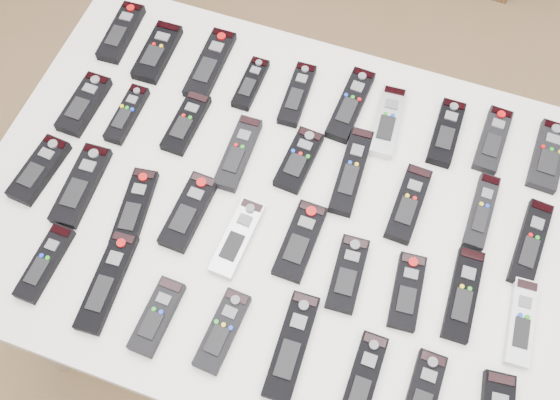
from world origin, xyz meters
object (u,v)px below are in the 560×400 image
(remote_11, at_px, (127,114))
(remote_16, at_px, (408,204))
(remote_21, at_px, (135,208))
(remote_3, at_px, (251,84))
(remote_5, at_px, (350,105))
(remote_32, at_px, (222,331))
(remote_0, at_px, (121,32))
(remote_12, at_px, (186,123))
(remote_22, at_px, (189,212))
(remote_9, at_px, (548,156))
(remote_26, at_px, (407,292))
(remote_30, at_px, (107,281))
(remote_6, at_px, (387,122))
(remote_7, at_px, (446,133))
(remote_19, at_px, (39,170))
(remote_33, at_px, (292,346))
(remote_8, at_px, (493,140))
(remote_18, at_px, (530,243))
(remote_10, at_px, (84,104))
(table, at_px, (280,216))
(remote_35, at_px, (423,395))
(remote_24, at_px, (300,241))
(remote_1, at_px, (157,52))
(remote_15, at_px, (351,171))
(remote_2, at_px, (210,64))
(remote_31, at_px, (157,316))
(remote_23, at_px, (237,238))
(remote_34, at_px, (362,382))
(remote_14, at_px, (299,160))
(remote_29, at_px, (45,263))
(remote_25, at_px, (348,274))
(remote_4, at_px, (297,94))
(remote_28, at_px, (521,322))
(remote_17, at_px, (481,212))

(remote_11, distance_m, remote_16, 0.64)
(remote_21, bearing_deg, remote_3, 65.24)
(remote_5, distance_m, remote_32, 0.57)
(remote_0, height_order, remote_12, remote_0)
(remote_22, bearing_deg, remote_9, 31.76)
(remote_26, xyz_separation_m, remote_30, (-0.55, -0.17, 0.00))
(remote_6, xyz_separation_m, remote_7, (0.13, 0.02, -0.00))
(remote_19, xyz_separation_m, remote_33, (0.62, -0.17, -0.00))
(remote_33, bearing_deg, remote_19, 162.45)
(remote_8, relative_size, remote_18, 0.86)
(remote_10, xyz_separation_m, remote_18, (0.99, -0.00, -0.00))
(remote_3, xyz_separation_m, remote_6, (0.32, 0.00, 0.00))
(table, distance_m, remote_0, 0.59)
(remote_10, distance_m, remote_35, 0.93)
(remote_10, height_order, remote_24, remote_10)
(remote_1, bearing_deg, remote_15, -17.92)
(remote_2, height_order, remote_32, remote_32)
(remote_31, bearing_deg, remote_24, 51.38)
(remote_15, distance_m, remote_26, 0.28)
(remote_6, bearing_deg, remote_10, -168.27)
(table, xyz_separation_m, remote_23, (-0.05, -0.10, 0.07))
(remote_5, height_order, remote_24, remote_5)
(remote_2, distance_m, remote_15, 0.42)
(remote_0, height_order, remote_34, remote_0)
(remote_26, distance_m, remote_31, 0.48)
(table, height_order, remote_11, remote_11)
(remote_34, bearing_deg, remote_7, 88.16)
(remote_14, height_order, remote_35, same)
(remote_29, relative_size, remote_35, 1.02)
(remote_11, distance_m, remote_26, 0.71)
(remote_31, xyz_separation_m, remote_32, (0.13, 0.02, -0.00))
(remote_9, bearing_deg, remote_8, -177.53)
(remote_24, height_order, remote_25, remote_25)
(remote_1, xyz_separation_m, remote_11, (0.01, -0.18, -0.00))
(remote_10, relative_size, remote_14, 1.06)
(remote_4, height_order, remote_28, remote_4)
(remote_8, distance_m, remote_17, 0.18)
(remote_3, xyz_separation_m, remote_11, (-0.23, -0.17, 0.00))
(remote_16, xyz_separation_m, remote_21, (-0.52, -0.20, -0.00))
(remote_7, xyz_separation_m, remote_34, (-0.02, -0.57, 0.00))
(remote_2, bearing_deg, remote_17, -14.68)
(remote_15, bearing_deg, remote_21, -152.01)
(remote_2, bearing_deg, remote_22, -74.87)
(remote_26, height_order, remote_33, same)
(remote_0, distance_m, remote_21, 0.47)
(remote_26, bearing_deg, remote_9, 57.29)
(remote_29, height_order, remote_34, remote_34)
(remote_18, xyz_separation_m, remote_21, (-0.78, -0.19, 0.00))
(remote_1, relative_size, remote_18, 0.88)
(remote_26, bearing_deg, remote_32, -152.95)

